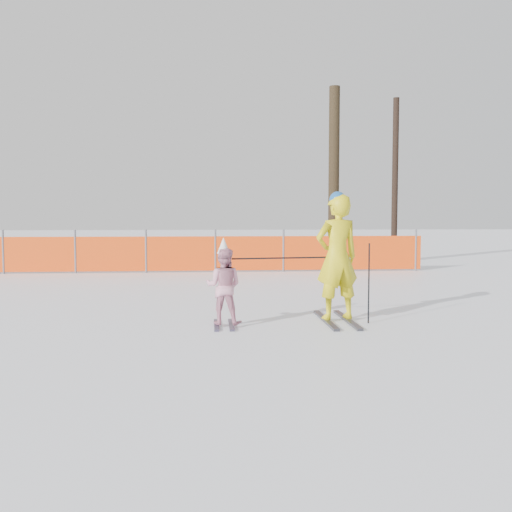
# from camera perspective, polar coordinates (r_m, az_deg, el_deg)

# --- Properties ---
(ground) EXTENTS (120.00, 120.00, 0.00)m
(ground) POSITION_cam_1_polar(r_m,az_deg,el_deg) (8.72, 0.26, -6.80)
(ground) COLOR white
(ground) RESTS_ON ground
(adult) EXTENTS (0.80, 1.60, 2.01)m
(adult) POSITION_cam_1_polar(r_m,az_deg,el_deg) (8.89, 8.11, -0.08)
(adult) COLOR black
(adult) RESTS_ON ground
(child) EXTENTS (0.64, 0.86, 1.32)m
(child) POSITION_cam_1_polar(r_m,az_deg,el_deg) (8.47, -3.25, -2.96)
(child) COLOR black
(child) RESTS_ON ground
(ski_poles) EXTENTS (2.10, 0.24, 1.22)m
(ski_poles) POSITION_cam_1_polar(r_m,az_deg,el_deg) (8.70, 6.47, -1.34)
(ski_poles) COLOR black
(ski_poles) RESTS_ON ground
(safety_fence) EXTENTS (14.18, 0.06, 1.25)m
(safety_fence) POSITION_cam_1_polar(r_m,az_deg,el_deg) (16.67, -7.28, 0.27)
(safety_fence) COLOR #595960
(safety_fence) RESTS_ON ground
(tree_trunks) EXTENTS (2.82, 1.87, 5.77)m
(tree_trunks) POSITION_cam_1_polar(r_m,az_deg,el_deg) (19.25, 9.58, 7.66)
(tree_trunks) COLOR black
(tree_trunks) RESTS_ON ground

